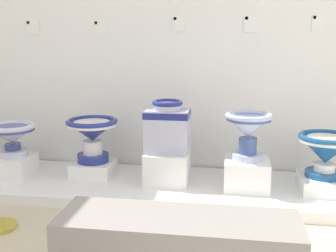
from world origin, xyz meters
TOP-DOWN VIEW (x-y plane):
  - display_platform at (1.83, 2.15)m, footprint 3.07×0.88m
  - plinth_block_central_ornate at (0.58, 2.10)m, footprint 0.29×0.31m
  - antique_toilet_central_ornate at (0.58, 2.10)m, footprint 0.38×0.38m
  - plinth_block_rightmost at (1.21, 2.23)m, footprint 0.33×0.31m
  - antique_toilet_rightmost at (1.21, 2.23)m, footprint 0.42×0.42m
  - plinth_block_squat_floral at (1.84, 2.16)m, footprint 0.34×0.34m
  - antique_toilet_squat_floral at (1.84, 2.16)m, footprint 0.34×0.25m
  - plinth_block_pale_glazed at (2.46, 2.13)m, footprint 0.34×0.34m
  - antique_toilet_pale_glazed at (2.46, 2.13)m, footprint 0.35×0.35m
  - plinth_block_broad_patterned at (3.03, 2.15)m, footprint 0.35×0.40m
  - antique_toilet_broad_patterned at (3.03, 2.15)m, footprint 0.41×0.41m
  - info_placard_first at (0.57, 2.60)m, footprint 0.13×0.01m
  - info_placard_second at (1.19, 2.60)m, footprint 0.12×0.01m
  - info_placard_third at (1.87, 2.60)m, footprint 0.10×0.01m
  - info_placard_fourth at (2.47, 2.60)m, footprint 0.12×0.01m
  - info_placard_fifth at (3.00, 2.60)m, footprint 0.10×0.01m

SIDE VIEW (x-z plane):
  - display_platform at x=1.83m, z-range 0.00..0.08m
  - plinth_block_broad_patterned at x=3.03m, z-range 0.08..0.19m
  - plinth_block_rightmost at x=1.21m, z-range 0.08..0.20m
  - plinth_block_central_ornate at x=0.58m, z-range 0.08..0.26m
  - plinth_block_pale_glazed at x=2.46m, z-range 0.08..0.31m
  - plinth_block_squat_floral at x=1.84m, z-range 0.08..0.33m
  - antique_toilet_broad_patterned at x=3.03m, z-range 0.24..0.56m
  - antique_toilet_central_ornate at x=0.58m, z-range 0.31..0.58m
  - antique_toilet_rightmost at x=1.21m, z-range 0.27..0.63m
  - antique_toilet_squat_floral at x=1.84m, z-range 0.34..0.74m
  - antique_toilet_pale_glazed at x=2.46m, z-range 0.37..0.73m
  - info_placard_second at x=1.19m, z-range 1.24..1.36m
  - info_placard_first at x=0.57m, z-range 1.24..1.37m
  - info_placard_fourth at x=2.47m, z-range 1.25..1.40m
  - info_placard_third at x=1.87m, z-range 1.26..1.40m
  - info_placard_fifth at x=3.00m, z-range 1.26..1.40m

